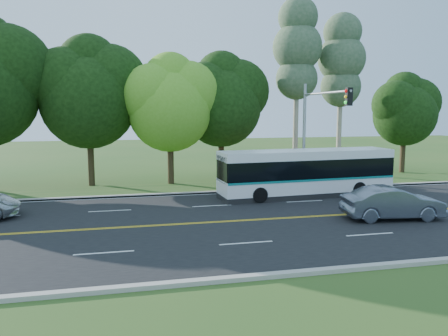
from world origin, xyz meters
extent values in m
plane|color=#29521B|center=(0.00, 0.00, 0.00)|extent=(120.00, 120.00, 0.00)
cube|color=black|center=(0.00, 0.00, 0.01)|extent=(60.00, 14.00, 0.02)
cube|color=#ABA59A|center=(0.00, 7.15, 0.07)|extent=(60.00, 0.30, 0.15)
cube|color=#ABA59A|center=(0.00, -7.15, 0.07)|extent=(60.00, 0.30, 0.15)
cube|color=#29521B|center=(0.00, 9.00, 0.05)|extent=(60.00, 4.00, 0.10)
cube|color=gold|center=(0.00, -0.08, 0.02)|extent=(57.00, 0.10, 0.00)
cube|color=gold|center=(0.00, 0.08, 0.02)|extent=(57.00, 0.10, 0.00)
cube|color=silver|center=(-6.00, -3.50, 0.02)|extent=(2.20, 0.12, 0.00)
cube|color=silver|center=(-0.50, -3.50, 0.02)|extent=(2.20, 0.12, 0.00)
cube|color=silver|center=(5.00, -3.50, 0.02)|extent=(2.20, 0.12, 0.00)
cube|color=silver|center=(-6.00, 3.50, 0.02)|extent=(2.20, 0.12, 0.00)
cube|color=silver|center=(-0.50, 3.50, 0.02)|extent=(2.20, 0.12, 0.00)
cube|color=silver|center=(5.00, 3.50, 0.02)|extent=(2.20, 0.12, 0.00)
cube|color=silver|center=(10.50, 3.50, 0.02)|extent=(2.20, 0.12, 0.00)
cube|color=silver|center=(0.00, 6.85, 0.02)|extent=(57.00, 0.12, 0.00)
cube|color=silver|center=(0.00, -6.85, 0.02)|extent=(57.00, 0.12, 0.00)
sphere|color=black|center=(-12.38, 11.30, 7.92)|extent=(5.76, 5.76, 5.76)
cylinder|color=black|center=(-7.50, 12.00, 1.80)|extent=(0.44, 0.44, 3.60)
sphere|color=black|center=(-7.50, 12.00, 5.91)|extent=(6.60, 6.60, 6.60)
sphere|color=black|center=(-6.02, 12.30, 7.23)|extent=(5.28, 5.28, 5.28)
sphere|color=black|center=(-8.82, 11.80, 7.06)|extent=(4.95, 4.95, 4.95)
sphere|color=black|center=(-7.40, 12.40, 8.38)|extent=(4.29, 4.29, 4.29)
cylinder|color=black|center=(-2.00, 11.00, 1.62)|extent=(0.44, 0.44, 3.24)
sphere|color=#5EA221|center=(-2.00, 11.00, 5.27)|extent=(5.80, 5.80, 5.80)
sphere|color=#5EA221|center=(-0.69, 11.30, 6.43)|extent=(4.64, 4.64, 4.64)
sphere|color=#5EA221|center=(-3.16, 10.80, 6.29)|extent=(4.35, 4.35, 4.35)
sphere|color=#5EA221|center=(-1.90, 11.40, 7.45)|extent=(3.77, 3.77, 3.77)
cylinder|color=black|center=(2.00, 12.50, 1.71)|extent=(0.44, 0.44, 3.42)
sphere|color=black|center=(2.00, 12.50, 5.52)|extent=(6.00, 6.00, 6.00)
sphere|color=black|center=(3.35, 12.80, 6.72)|extent=(4.80, 4.80, 4.80)
sphere|color=black|center=(0.80, 12.30, 6.57)|extent=(4.50, 4.50, 4.50)
sphere|color=black|center=(2.10, 12.90, 7.77)|extent=(3.90, 3.90, 3.90)
cylinder|color=#A29A82|center=(8.00, 12.50, 4.90)|extent=(0.40, 0.40, 9.80)
sphere|color=#345133|center=(8.00, 12.50, 7.70)|extent=(3.23, 3.23, 3.23)
sphere|color=#345133|center=(8.00, 12.50, 10.08)|extent=(3.80, 3.80, 3.80)
sphere|color=#345133|center=(8.00, 12.50, 12.32)|extent=(3.04, 3.04, 3.04)
cylinder|color=#A29A82|center=(12.00, 13.00, 4.55)|extent=(0.40, 0.40, 9.10)
sphere|color=#345133|center=(12.00, 13.00, 7.15)|extent=(3.23, 3.23, 3.23)
sphere|color=#345133|center=(12.00, 13.00, 9.36)|extent=(3.80, 3.80, 3.80)
sphere|color=#345133|center=(12.00, 13.00, 11.44)|extent=(3.04, 3.04, 3.04)
cylinder|color=black|center=(18.00, 13.00, 1.53)|extent=(0.44, 0.44, 3.06)
sphere|color=black|center=(18.00, 13.00, 4.88)|extent=(5.20, 5.20, 5.20)
sphere|color=black|center=(19.17, 13.30, 5.92)|extent=(4.16, 4.16, 4.16)
sphere|color=black|center=(16.96, 12.80, 5.79)|extent=(3.90, 3.90, 3.90)
sphere|color=black|center=(18.10, 13.40, 6.83)|extent=(3.38, 3.38, 3.38)
sphere|color=maroon|center=(3.00, 8.20, 0.75)|extent=(1.50, 1.50, 1.50)
sphere|color=maroon|center=(4.00, 8.20, 0.75)|extent=(1.50, 1.50, 1.50)
sphere|color=maroon|center=(5.00, 8.20, 0.75)|extent=(1.50, 1.50, 1.50)
sphere|color=maroon|center=(6.00, 8.20, 0.75)|extent=(1.50, 1.50, 1.50)
sphere|color=maroon|center=(7.00, 8.20, 0.75)|extent=(1.50, 1.50, 1.50)
sphere|color=maroon|center=(8.00, 8.20, 0.75)|extent=(1.50, 1.50, 1.50)
sphere|color=maroon|center=(9.00, 8.20, 0.75)|extent=(1.50, 1.50, 1.50)
sphere|color=maroon|center=(10.00, 8.20, 0.75)|extent=(1.50, 1.50, 1.50)
sphere|color=maroon|center=(11.00, 8.20, 0.75)|extent=(1.50, 1.50, 1.50)
cube|color=brown|center=(10.00, 7.40, 0.20)|extent=(3.50, 1.40, 0.40)
cylinder|color=#919499|center=(6.50, 7.30, 3.50)|extent=(0.20, 0.20, 7.00)
cylinder|color=#919499|center=(6.50, 4.30, 6.30)|extent=(0.14, 6.00, 0.14)
cube|color=black|center=(6.50, 1.50, 6.00)|extent=(0.32, 0.28, 0.95)
sphere|color=red|center=(6.33, 1.50, 6.30)|extent=(0.18, 0.18, 0.18)
sphere|color=yellow|center=(6.33, 1.50, 6.00)|extent=(0.18, 0.18, 0.18)
sphere|color=#19D833|center=(6.33, 1.50, 5.70)|extent=(0.18, 0.18, 0.18)
cube|color=white|center=(5.72, 4.98, 0.79)|extent=(11.02, 3.06, 0.90)
cube|color=black|center=(5.72, 4.98, 1.80)|extent=(10.97, 3.09, 1.12)
cube|color=white|center=(5.72, 4.98, 2.61)|extent=(11.02, 3.06, 0.51)
cube|color=#0D7877|center=(5.72, 4.98, 1.18)|extent=(10.97, 3.10, 0.13)
cube|color=black|center=(0.32, 4.61, 1.88)|extent=(0.21, 2.13, 1.55)
cube|color=#19E54C|center=(0.33, 4.61, 2.76)|extent=(0.15, 1.39, 0.20)
cube|color=black|center=(5.72, 4.98, 0.18)|extent=(11.01, 2.97, 0.32)
cylinder|color=black|center=(2.32, 3.66, 0.47)|extent=(0.92, 0.32, 0.91)
cylinder|color=black|center=(2.17, 5.82, 0.47)|extent=(0.92, 0.32, 0.91)
cylinder|color=black|center=(8.83, 4.11, 0.47)|extent=(0.92, 0.32, 0.91)
cylinder|color=black|center=(8.68, 6.27, 0.47)|extent=(0.92, 0.32, 0.91)
imported|color=slate|center=(7.51, -1.33, 0.81)|extent=(4.96, 2.21, 1.58)
camera|label=1|loc=(-5.10, -19.80, 5.31)|focal=35.00mm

